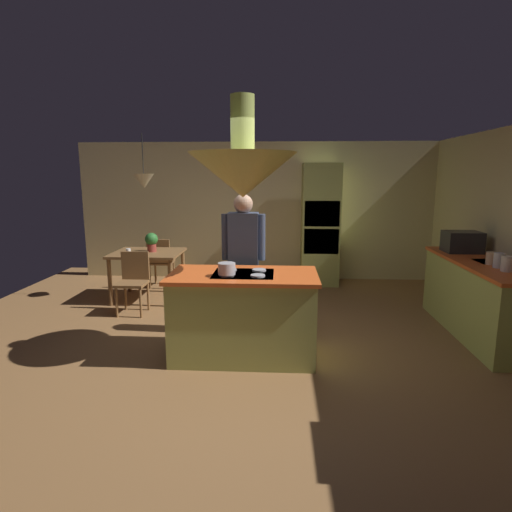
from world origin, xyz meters
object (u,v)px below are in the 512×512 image
object	(u,v)px
kitchen_island	(244,315)
canister_tea	(491,258)
microwave_on_counter	(462,242)
canister_sugar	(499,260)
dining_table	(148,258)
chair_facing_island	(134,278)
person_at_island	(243,255)
potted_plant_on_table	(152,241)
canister_flour	(508,264)
cup_on_table	(128,252)
chair_by_back_wall	(160,259)
cooking_pot_on_cooktop	(227,269)
oven_tower	(320,225)

from	to	relation	value
kitchen_island	canister_tea	size ratio (longest dim) A/B	10.75
microwave_on_counter	canister_sugar	bearing A→B (deg)	-90.00
dining_table	chair_facing_island	size ratio (longest dim) A/B	1.21
person_at_island	potted_plant_on_table	bearing A→B (deg)	137.71
kitchen_island	microwave_on_counter	size ratio (longest dim) A/B	3.41
canister_flour	canister_tea	world-z (taller)	canister_flour
cup_on_table	canister_sugar	xyz separation A→B (m)	(4.76, -1.42, 0.20)
dining_table	canister_tea	bearing A→B (deg)	-17.99
kitchen_island	chair_by_back_wall	bearing A→B (deg)	121.45
dining_table	canister_sugar	world-z (taller)	canister_sugar
cup_on_table	canister_tea	distance (m)	4.92
dining_table	microwave_on_counter	distance (m)	4.61
kitchen_island	chair_facing_island	size ratio (longest dim) A/B	1.80
chair_facing_island	cooking_pot_on_cooktop	world-z (taller)	cooking_pot_on_cooktop
canister_sugar	chair_by_back_wall	bearing A→B (deg)	152.80
canister_flour	chair_facing_island	bearing A→B (deg)	165.73
cup_on_table	canister_flour	xyz separation A→B (m)	(4.76, -1.60, 0.20)
canister_flour	kitchen_island	bearing A→B (deg)	-174.65
dining_table	chair_by_back_wall	size ratio (longest dim) A/B	1.21
person_at_island	oven_tower	bearing A→B (deg)	65.55
kitchen_island	chair_by_back_wall	xyz separation A→B (m)	(-1.70, 2.78, 0.04)
dining_table	kitchen_island	bearing A→B (deg)	-51.01
kitchen_island	oven_tower	world-z (taller)	oven_tower
dining_table	chair_facing_island	xyz separation A→B (m)	(0.00, -0.68, -0.16)
kitchen_island	chair_facing_island	distance (m)	2.22
cooking_pot_on_cooktop	cup_on_table	bearing A→B (deg)	131.35
canister_tea	oven_tower	bearing A→B (deg)	123.62
potted_plant_on_table	canister_sugar	xyz separation A→B (m)	(4.48, -1.69, 0.08)
person_at_island	microwave_on_counter	world-z (taller)	person_at_island
canister_tea	cooking_pot_on_cooktop	xyz separation A→B (m)	(-3.00, -0.76, 0.01)
person_at_island	canister_flour	size ratio (longest dim) A/B	10.38
cooking_pot_on_cooktop	canister_sugar	bearing A→B (deg)	10.87
potted_plant_on_table	microwave_on_counter	distance (m)	4.53
chair_by_back_wall	canister_flour	world-z (taller)	canister_flour
chair_by_back_wall	cooking_pot_on_cooktop	bearing A→B (deg)	117.90
potted_plant_on_table	microwave_on_counter	world-z (taller)	microwave_on_counter
cup_on_table	canister_sugar	distance (m)	4.97
oven_tower	canister_flour	bearing A→B (deg)	-59.70
oven_tower	person_at_island	distance (m)	2.80
oven_tower	cup_on_table	world-z (taller)	oven_tower
potted_plant_on_table	chair_by_back_wall	bearing A→B (deg)	95.67
person_at_island	chair_by_back_wall	xyz separation A→B (m)	(-1.64, 2.08, -0.49)
microwave_on_counter	oven_tower	bearing A→B (deg)	133.99
person_at_island	potted_plant_on_table	world-z (taller)	person_at_island
kitchen_island	cooking_pot_on_cooktop	size ratio (longest dim) A/B	8.72
canister_sugar	canister_tea	bearing A→B (deg)	90.00
chair_facing_island	chair_by_back_wall	size ratio (longest dim) A/B	1.00
dining_table	potted_plant_on_table	world-z (taller)	potted_plant_on_table
potted_plant_on_table	canister_sugar	distance (m)	4.78
kitchen_island	canister_sugar	distance (m)	2.93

